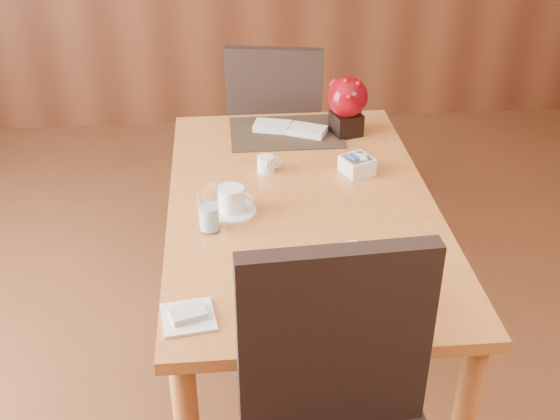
{
  "coord_description": "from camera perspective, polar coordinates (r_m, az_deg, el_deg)",
  "views": [
    {
      "loc": [
        -0.26,
        -1.44,
        1.95
      ],
      "look_at": [
        -0.1,
        0.35,
        0.87
      ],
      "focal_mm": 45.0,
      "sensor_mm": 36.0,
      "label": 1
    }
  ],
  "objects": [
    {
      "name": "coffee_cup",
      "position": [
        2.3,
        -3.99,
        0.66
      ],
      "size": [
        0.16,
        0.16,
        0.09
      ],
      "rotation": [
        0.0,
        0.0,
        -0.37
      ],
      "color": "white",
      "rests_on": "dining_table"
    },
    {
      "name": "creamer_jug",
      "position": [
        2.56,
        -1.16,
        3.75
      ],
      "size": [
        0.09,
        0.09,
        0.06
      ],
      "primitive_type": null,
      "rotation": [
        0.0,
        0.0,
        0.05
      ],
      "color": "white",
      "rests_on": "dining_table"
    },
    {
      "name": "far_chair",
      "position": [
        3.41,
        -0.29,
        6.79
      ],
      "size": [
        0.53,
        0.53,
        0.98
      ],
      "rotation": [
        0.0,
        0.0,
        2.97
      ],
      "color": "black",
      "rests_on": "ground"
    },
    {
      "name": "water_glass",
      "position": [
        2.2,
        -5.82,
        0.12
      ],
      "size": [
        0.08,
        0.08,
        0.16
      ],
      "primitive_type": "cylinder",
      "rotation": [
        0.0,
        0.0,
        -0.19
      ],
      "color": "white",
      "rests_on": "dining_table"
    },
    {
      "name": "dining_table",
      "position": [
        2.43,
        1.73,
        -1.24
      ],
      "size": [
        0.9,
        1.5,
        0.75
      ],
      "color": "#C47536",
      "rests_on": "ground"
    },
    {
      "name": "placemat_far",
      "position": [
        2.87,
        0.49,
        6.32
      ],
      "size": [
        0.45,
        0.33,
        0.01
      ],
      "primitive_type": "cube",
      "color": "black",
      "rests_on": "dining_table"
    },
    {
      "name": "berry_decor",
      "position": [
        2.82,
        5.48,
        8.69
      ],
      "size": [
        0.16,
        0.16,
        0.24
      ],
      "rotation": [
        0.0,
        0.0,
        0.29
      ],
      "color": "black",
      "rests_on": "dining_table"
    },
    {
      "name": "bread_plate",
      "position": [
        1.89,
        -7.47,
        -8.65
      ],
      "size": [
        0.16,
        0.16,
        0.01
      ],
      "primitive_type": "cube",
      "rotation": [
        0.0,
        0.0,
        0.14
      ],
      "color": "white",
      "rests_on": "dining_table"
    },
    {
      "name": "napkins_far",
      "position": [
        2.86,
        1.0,
        6.63
      ],
      "size": [
        0.31,
        0.21,
        0.03
      ],
      "primitive_type": null,
      "rotation": [
        0.0,
        0.0,
        -0.38
      ],
      "color": "silver",
      "rests_on": "dining_table"
    },
    {
      "name": "soup_setting",
      "position": [
        1.88,
        4.39,
        -6.64
      ],
      "size": [
        0.34,
        0.34,
        0.12
      ],
      "rotation": [
        0.0,
        0.0,
        0.24
      ],
      "color": "white",
      "rests_on": "dining_table"
    },
    {
      "name": "placemat_near",
      "position": [
        1.93,
        3.68,
        -7.44
      ],
      "size": [
        0.45,
        0.33,
        0.01
      ],
      "primitive_type": "cube",
      "color": "black",
      "rests_on": "dining_table"
    },
    {
      "name": "sugar_caddy",
      "position": [
        2.56,
        6.28,
        3.64
      ],
      "size": [
        0.13,
        0.13,
        0.06
      ],
      "primitive_type": "cube",
      "rotation": [
        0.0,
        0.0,
        0.41
      ],
      "color": "white",
      "rests_on": "dining_table"
    }
  ]
}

